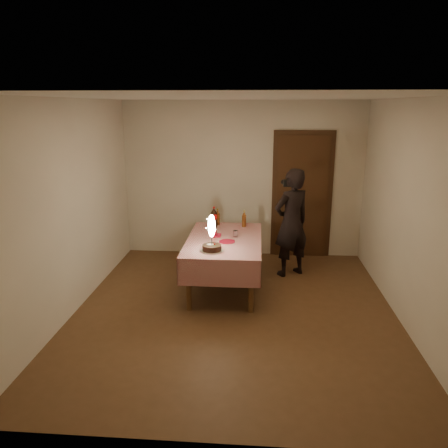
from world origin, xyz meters
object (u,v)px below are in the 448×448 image
(birthday_cake, at_px, (212,241))
(amber_bottle_left, at_px, (218,217))
(red_cup, at_px, (214,234))
(dining_table, at_px, (224,245))
(red_plate, at_px, (227,241))
(cola_bottle, at_px, (214,217))
(amber_bottle_right, at_px, (244,219))
(clear_cup, at_px, (235,234))
(photographer, at_px, (291,223))

(birthday_cake, distance_m, amber_bottle_left, 1.26)
(birthday_cake, relative_size, red_cup, 4.73)
(dining_table, distance_m, red_plate, 0.18)
(cola_bottle, relative_size, amber_bottle_left, 1.25)
(birthday_cake, bearing_deg, amber_bottle_right, 72.58)
(clear_cup, xyz_separation_m, photographer, (0.81, 0.49, 0.05))
(red_cup, bearing_deg, clear_cup, 5.42)
(birthday_cake, height_order, photographer, photographer)
(red_plate, bearing_deg, red_cup, 133.69)
(dining_table, bearing_deg, photographer, 31.33)
(amber_bottle_left, distance_m, photographer, 1.13)
(birthday_cake, bearing_deg, photographer, 46.07)
(clear_cup, relative_size, amber_bottle_right, 0.35)
(clear_cup, xyz_separation_m, cola_bottle, (-0.35, 0.48, 0.11))
(red_plate, xyz_separation_m, red_cup, (-0.20, 0.21, 0.05))
(red_cup, xyz_separation_m, amber_bottle_left, (-0.01, 0.65, 0.07))
(red_cup, bearing_deg, dining_table, -24.21)
(dining_table, bearing_deg, birthday_cake, -102.38)
(dining_table, xyz_separation_m, red_cup, (-0.15, 0.07, 0.15))
(birthday_cake, xyz_separation_m, clear_cup, (0.27, 0.63, -0.09))
(dining_table, bearing_deg, amber_bottle_left, 102.45)
(dining_table, relative_size, clear_cup, 19.11)
(red_plate, bearing_deg, amber_bottle_right, 75.31)
(dining_table, height_order, amber_bottle_left, amber_bottle_left)
(red_plate, relative_size, red_cup, 2.20)
(red_cup, xyz_separation_m, amber_bottle_right, (0.40, 0.57, 0.07))
(amber_bottle_left, relative_size, photographer, 0.16)
(dining_table, height_order, photographer, photographer)
(clear_cup, bearing_deg, red_plate, -113.23)
(cola_bottle, height_order, photographer, photographer)
(clear_cup, bearing_deg, dining_table, -146.61)
(red_plate, xyz_separation_m, photographer, (0.91, 0.72, 0.09))
(dining_table, height_order, birthday_cake, birthday_cake)
(clear_cup, distance_m, amber_bottle_right, 0.56)
(birthday_cake, xyz_separation_m, red_cup, (-0.04, 0.60, -0.09))
(cola_bottle, bearing_deg, red_cup, -84.52)
(red_plate, xyz_separation_m, cola_bottle, (-0.25, 0.72, 0.15))
(red_plate, distance_m, clear_cup, 0.26)
(amber_bottle_left, relative_size, amber_bottle_right, 1.00)
(clear_cup, height_order, photographer, photographer)
(cola_bottle, bearing_deg, amber_bottle_left, 73.41)
(amber_bottle_left, bearing_deg, clear_cup, -63.74)
(red_plate, bearing_deg, dining_table, 108.26)
(birthday_cake, bearing_deg, amber_bottle_left, 91.94)
(amber_bottle_left, height_order, amber_bottle_right, same)
(clear_cup, bearing_deg, cola_bottle, 126.21)
(dining_table, height_order, cola_bottle, cola_bottle)
(amber_bottle_left, bearing_deg, red_cup, -89.51)
(amber_bottle_right, bearing_deg, photographer, -4.40)
(clear_cup, bearing_deg, amber_bottle_right, 79.32)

